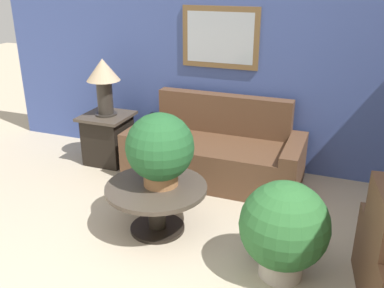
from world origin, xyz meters
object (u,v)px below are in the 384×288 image
at_px(couch_main, 215,153).
at_px(side_table, 108,138).
at_px(table_lamp, 103,78).
at_px(potted_plant_floor, 284,228).
at_px(coffee_table, 157,198).
at_px(potted_plant_on_table, 160,149).

xyz_separation_m(couch_main, side_table, (-1.36, -0.07, 0.02)).
relative_size(table_lamp, potted_plant_floor, 0.86).
height_order(coffee_table, potted_plant_floor, potted_plant_floor).
bearing_deg(potted_plant_floor, side_table, 149.60).
bearing_deg(potted_plant_on_table, table_lamp, 137.78).
xyz_separation_m(coffee_table, table_lamp, (-1.22, 1.17, 0.73)).
bearing_deg(couch_main, potted_plant_floor, -55.02).
relative_size(couch_main, side_table, 3.20).
bearing_deg(potted_plant_on_table, side_table, 137.78).
bearing_deg(couch_main, side_table, -177.25).
relative_size(couch_main, coffee_table, 2.15).
height_order(table_lamp, potted_plant_floor, table_lamp).
height_order(potted_plant_on_table, potted_plant_floor, potted_plant_on_table).
height_order(couch_main, side_table, couch_main).
distance_m(couch_main, table_lamp, 1.56).
relative_size(coffee_table, potted_plant_floor, 1.16).
bearing_deg(side_table, potted_plant_on_table, -42.22).
distance_m(table_lamp, potted_plant_on_table, 1.70).
bearing_deg(potted_plant_floor, table_lamp, 149.60).
distance_m(couch_main, potted_plant_floor, 1.79).
relative_size(couch_main, potted_plant_on_table, 2.97).
xyz_separation_m(side_table, table_lamp, (0.00, -0.00, 0.75)).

